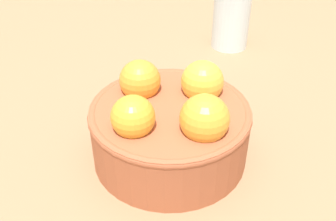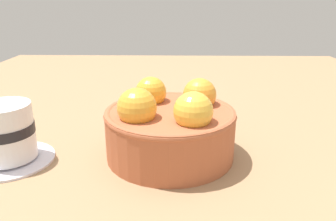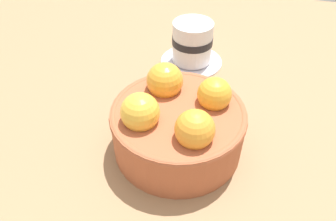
% 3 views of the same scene
% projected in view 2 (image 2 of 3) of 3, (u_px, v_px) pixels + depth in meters
% --- Properties ---
extents(ground_plane, '(1.56, 1.12, 0.04)m').
position_uv_depth(ground_plane, '(170.00, 166.00, 0.45)').
color(ground_plane, '#997551').
extents(terracotta_bowl, '(0.17, 0.17, 0.10)m').
position_uv_depth(terracotta_bowl, '(170.00, 126.00, 0.43)').
color(terracotta_bowl, '#AD5938').
rests_on(terracotta_bowl, ground_plane).
extents(coffee_cup, '(0.11, 0.11, 0.08)m').
position_uv_depth(coffee_cup, '(6.00, 135.00, 0.41)').
color(coffee_cup, white).
rests_on(coffee_cup, ground_plane).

